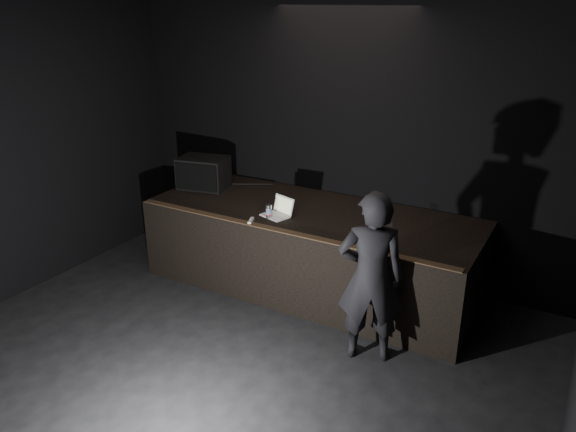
% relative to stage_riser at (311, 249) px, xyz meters
% --- Properties ---
extents(ground, '(7.00, 7.00, 0.00)m').
position_rel_stage_riser_xyz_m(ground, '(0.00, -2.73, -0.50)').
color(ground, black).
rests_on(ground, ground).
extents(room_walls, '(6.10, 7.10, 3.52)m').
position_rel_stage_riser_xyz_m(room_walls, '(0.00, -2.73, 1.52)').
color(room_walls, black).
rests_on(room_walls, ground).
extents(stage_riser, '(4.00, 1.50, 1.00)m').
position_rel_stage_riser_xyz_m(stage_riser, '(0.00, 0.00, 0.00)').
color(stage_riser, black).
rests_on(stage_riser, ground).
extents(riser_lip, '(3.92, 0.10, 0.01)m').
position_rel_stage_riser_xyz_m(riser_lip, '(0.00, -0.71, 0.51)').
color(riser_lip, brown).
rests_on(riser_lip, stage_riser).
extents(stage_monitor, '(0.70, 0.57, 0.42)m').
position_rel_stage_riser_xyz_m(stage_monitor, '(-1.67, 0.07, 0.71)').
color(stage_monitor, black).
rests_on(stage_monitor, stage_riser).
extents(cable, '(0.87, 0.49, 0.02)m').
position_rel_stage_riser_xyz_m(cable, '(-1.35, 0.39, 0.51)').
color(cable, black).
rests_on(cable, stage_riser).
extents(laptop, '(0.38, 0.36, 0.21)m').
position_rel_stage_riser_xyz_m(laptop, '(-0.27, -0.32, 0.56)').
color(laptop, silver).
rests_on(laptop, stage_riser).
extents(beer_can, '(0.07, 0.07, 0.17)m').
position_rel_stage_riser_xyz_m(beer_can, '(-0.32, -0.46, 0.58)').
color(beer_can, silver).
rests_on(beer_can, stage_riser).
extents(plastic_cup, '(0.07, 0.07, 0.09)m').
position_rel_stage_riser_xyz_m(plastic_cup, '(1.01, -0.12, 0.55)').
color(plastic_cup, white).
rests_on(plastic_cup, stage_riser).
extents(wii_remote, '(0.10, 0.17, 0.03)m').
position_rel_stage_riser_xyz_m(wii_remote, '(-0.44, -0.65, 0.52)').
color(wii_remote, silver).
rests_on(wii_remote, stage_riser).
extents(person, '(0.75, 0.64, 1.76)m').
position_rel_stage_riser_xyz_m(person, '(1.17, -1.03, 0.38)').
color(person, black).
rests_on(person, ground).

